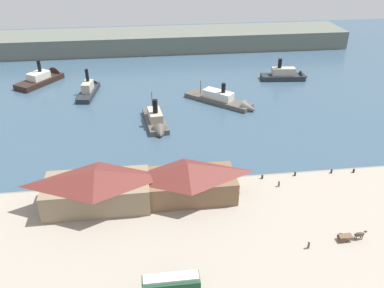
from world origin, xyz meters
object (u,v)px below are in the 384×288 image
Objects in this scene: mooring_post_west at (295,174)px; ferry_shed_east_terminal at (188,180)px; ferry_departing_north at (89,89)px; ferry_moored_west at (45,78)px; ferry_mid_harbor at (287,75)px; horse_cart at (351,236)px; pedestrian_near_cart at (279,184)px; pedestrian_standing_center at (309,245)px; street_tram at (171,284)px; mooring_post_east at (331,171)px; ferry_outer_harbor at (226,101)px; ferry_approaching_west at (156,122)px; ferry_shed_west_terminal at (97,187)px; mooring_post_center_east at (262,177)px; mooring_post_center_west at (354,171)px.

ferry_shed_east_terminal is at bearing -169.55° from mooring_post_west.
ferry_moored_west is (-17.84, 13.63, -0.01)m from ferry_departing_north.
ferry_shed_east_terminal is at bearing -123.31° from ferry_mid_harbor.
ferry_departing_north is 73.69m from ferry_mid_harbor.
pedestrian_near_cart is at bearing 113.23° from horse_cart.
pedestrian_standing_center is at bearing -104.19° from mooring_post_west.
ferry_mid_harbor is at bearing 72.44° from mooring_post_west.
street_tram is at bearing -69.63° from ferry_moored_west.
ferry_outer_harbor reaches higher than mooring_post_east.
street_tram is at bearing -90.61° from ferry_approaching_west.
pedestrian_standing_center is at bearing -24.93° from ferry_shed_west_terminal.
mooring_post_east and mooring_post_center_east have the same top height.
ferry_departing_north is at bearing 125.91° from mooring_post_center_east.
mooring_post_center_east is 0.04× the size of ferry_moored_west.
horse_cart is 0.24× the size of ferry_outer_harbor.
mooring_post_west is 0.04× the size of ferry_moored_west.
mooring_post_center_west and mooring_post_west have the same top height.
pedestrian_standing_center reaches higher than mooring_post_west.
ferry_moored_west is at bearing 142.62° from ferry_departing_north.
horse_cart is at bearing 13.91° from street_tram.
ferry_outer_harbor is 34.80m from ferry_mid_harbor.
street_tram is at bearing -135.74° from mooring_post_west.
ferry_approaching_west reaches higher than street_tram.
mooring_post_east is 1.00× the size of mooring_post_center_east.
mooring_post_east is (40.10, 30.44, -1.96)m from street_tram.
horse_cart is 68.06m from ferry_outer_harbor.
ferry_departing_north is at bearing 134.96° from mooring_post_east.
mooring_post_east is (34.52, 4.73, -3.77)m from ferry_shed_east_terminal.
street_tram is 37.42m from pedestrian_near_cart.
ferry_shed_west_terminal is 28.51m from street_tram.
pedestrian_standing_center is 1.77× the size of mooring_post_center_east.
ferry_shed_west_terminal is 50.15m from horse_cart.
ferry_departing_north is at bearing -37.38° from ferry_moored_west.
ferry_mid_harbor is at bearing 61.63° from street_tram.
ferry_approaching_west is at bearing -47.25° from ferry_moored_west.
ferry_mid_harbor is 0.96× the size of ferry_approaching_west.
mooring_post_center_east is at bearing -54.86° from ferry_approaching_west.
horse_cart reaches higher than mooring_post_center_east.
mooring_post_center_west is 50.41m from ferry_outer_harbor.
mooring_post_center_west is at bearing 33.47° from street_tram.
ferry_moored_west is 91.84m from ferry_mid_harbor.
pedestrian_standing_center is 96.75m from ferry_departing_north.
ferry_outer_harbor is (-21.11, 45.78, -0.37)m from mooring_post_center_west.
ferry_shed_east_terminal is 1.12× the size of ferry_mid_harbor.
ferry_shed_east_terminal is 84.91m from ferry_mid_harbor.
ferry_approaching_west is (-39.44, 32.05, -0.26)m from mooring_post_east.
ferry_shed_east_terminal is at bearing -177.20° from pedestrian_near_cart.
pedestrian_standing_center is at bearing -106.70° from ferry_mid_harbor.
ferry_outer_harbor is at bearing -19.57° from ferry_departing_north.
ferry_shed_east_terminal is 71.69m from ferry_departing_north.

